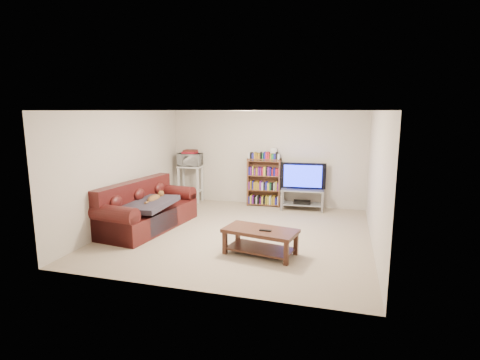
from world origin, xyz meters
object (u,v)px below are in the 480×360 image
(coffee_table, at_px, (260,237))
(bookshelf, at_px, (264,182))
(sofa, at_px, (145,212))
(tv_stand, at_px, (302,196))

(coffee_table, relative_size, bookshelf, 1.07)
(sofa, height_order, bookshelf, bookshelf)
(coffee_table, bearing_deg, bookshelf, 111.75)
(sofa, bearing_deg, bookshelf, 58.83)
(coffee_table, height_order, bookshelf, bookshelf)
(coffee_table, relative_size, tv_stand, 1.24)
(sofa, xyz_separation_m, bookshelf, (1.98, 2.47, 0.29))
(sofa, height_order, coffee_table, sofa)
(sofa, bearing_deg, tv_stand, 45.45)
(coffee_table, bearing_deg, sofa, 173.54)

